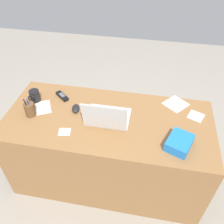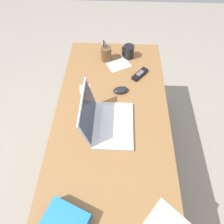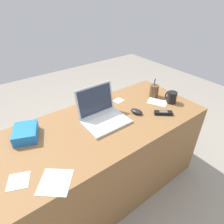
# 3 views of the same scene
# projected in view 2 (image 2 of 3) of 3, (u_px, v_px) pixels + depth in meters

# --- Properties ---
(ground_plane) EXTENTS (6.00, 6.00, 0.00)m
(ground_plane) POSITION_uv_depth(u_px,v_px,m) (111.00, 165.00, 1.74)
(ground_plane) COLOR gray
(desk) EXTENTS (1.58, 0.72, 0.72)m
(desk) POSITION_uv_depth(u_px,v_px,m) (111.00, 149.00, 1.45)
(desk) COLOR olive
(desk) RESTS_ON ground
(laptop) EXTENTS (0.32, 0.28, 0.25)m
(laptop) POSITION_uv_depth(u_px,v_px,m) (106.00, 120.00, 1.11)
(laptop) COLOR silver
(laptop) RESTS_ON desk
(computer_mouse) EXTENTS (0.08, 0.11, 0.03)m
(computer_mouse) POSITION_uv_depth(u_px,v_px,m) (121.00, 90.00, 1.29)
(computer_mouse) COLOR black
(computer_mouse) RESTS_ON desk
(coffee_mug_white) EXTENTS (0.08, 0.09, 0.10)m
(coffee_mug_white) POSITION_uv_depth(u_px,v_px,m) (128.00, 52.00, 1.46)
(coffee_mug_white) COLOR black
(coffee_mug_white) RESTS_ON desk
(cordless_phone) EXTENTS (0.14, 0.12, 0.03)m
(cordless_phone) POSITION_uv_depth(u_px,v_px,m) (140.00, 74.00, 1.38)
(cordless_phone) COLOR black
(cordless_phone) RESTS_ON desk
(pen_holder) EXTENTS (0.08, 0.08, 0.16)m
(pen_holder) POSITION_uv_depth(u_px,v_px,m) (106.00, 54.00, 1.44)
(pen_holder) COLOR brown
(pen_holder) RESTS_ON desk
(snack_bag) EXTENTS (0.20, 0.23, 0.07)m
(snack_bag) POSITION_uv_depth(u_px,v_px,m) (65.00, 223.00, 0.83)
(snack_bag) COLOR blue
(snack_bag) RESTS_ON desk
(paper_note_near_laptop) EXTENTS (0.09, 0.09, 0.00)m
(paper_note_near_laptop) POSITION_uv_depth(u_px,v_px,m) (85.00, 89.00, 1.31)
(paper_note_near_laptop) COLOR white
(paper_note_near_laptop) RESTS_ON desk
(paper_note_left) EXTENTS (0.18, 0.20, 0.00)m
(paper_note_left) POSITION_uv_depth(u_px,v_px,m) (119.00, 65.00, 1.45)
(paper_note_left) COLOR white
(paper_note_left) RESTS_ON desk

